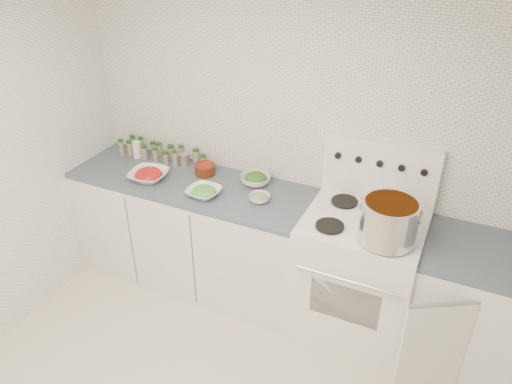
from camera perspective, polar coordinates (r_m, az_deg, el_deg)
name	(u,v)px	position (r m, az deg, el deg)	size (l,w,h in m)	color
room_walls	(200,212)	(2.13, -6.45, -2.34)	(3.54, 3.04, 2.52)	white
counter_left	(194,231)	(3.95, -7.05, -4.47)	(1.85, 0.62, 0.90)	white
stove	(358,273)	(3.52, 11.58, -9.03)	(0.76, 0.70, 1.36)	white
counter_right	(485,315)	(3.53, 24.75, -12.60)	(0.89, 0.83, 0.90)	white
stock_pot	(389,220)	(3.01, 14.96, -3.08)	(0.36, 0.34, 0.26)	silver
bowl_tomato	(149,175)	(3.77, -12.18, 1.94)	(0.31, 0.31, 0.09)	white
bowl_snowpea	(204,192)	(3.50, -5.99, 0.03)	(0.24, 0.24, 0.08)	white
bowl_broccoli	(256,179)	(3.63, -0.05, 1.52)	(0.23, 0.23, 0.09)	white
bowl_zucchini	(260,198)	(3.42, 0.40, -0.65)	(0.15, 0.15, 0.06)	white
bowl_pepper	(205,168)	(3.77, -5.85, 2.70)	(0.16, 0.16, 0.10)	#4F1D0D
salt_canister	(137,150)	(4.11, -13.45, 4.74)	(0.07, 0.07, 0.13)	white
tin_can	(184,160)	(3.92, -8.20, 3.69)	(0.08, 0.08, 0.10)	#B4A898
spice_cluster	(159,151)	(4.05, -11.07, 4.57)	(0.75, 0.16, 0.14)	gray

